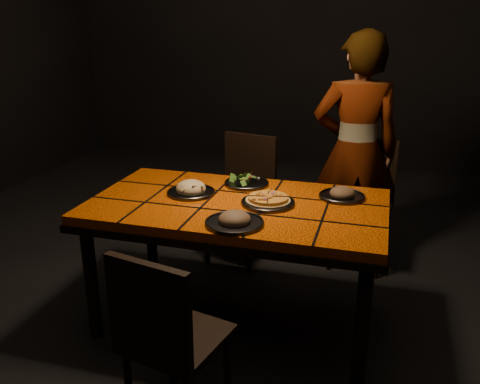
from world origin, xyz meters
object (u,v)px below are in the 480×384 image
(chair_far_left, at_px, (244,189))
(plate_pizza, at_px, (268,201))
(diner, at_px, (355,152))
(dining_table, at_px, (237,215))
(chair_far_right, at_px, (363,194))
(chair_near, at_px, (165,333))
(plate_pasta, at_px, (191,190))

(chair_far_left, relative_size, plate_pizza, 3.12)
(plate_pizza, bearing_deg, diner, 68.57)
(diner, height_order, plate_pizza, diner)
(dining_table, height_order, diner, diner)
(dining_table, distance_m, chair_far_right, 1.22)
(chair_near, distance_m, plate_pizza, 0.96)
(dining_table, xyz_separation_m, chair_far_left, (-0.20, 0.86, -0.15))
(chair_near, bearing_deg, chair_far_right, -97.31)
(chair_near, relative_size, chair_far_right, 0.94)
(chair_near, height_order, plate_pizza, chair_near)
(chair_far_left, bearing_deg, plate_pasta, -84.19)
(chair_far_left, bearing_deg, plate_pizza, -54.39)
(dining_table, height_order, chair_far_right, chair_far_right)
(chair_near, xyz_separation_m, plate_pasta, (-0.24, 0.93, 0.29))
(plate_pasta, bearing_deg, chair_near, -75.40)
(plate_pasta, bearing_deg, diner, 48.11)
(diner, relative_size, plate_pizza, 5.64)
(dining_table, relative_size, chair_near, 1.92)
(chair_near, height_order, diner, diner)
(chair_far_right, height_order, plate_pasta, chair_far_right)
(dining_table, relative_size, plate_pasta, 5.91)
(dining_table, bearing_deg, plate_pizza, 3.67)
(chair_far_left, height_order, plate_pizza, chair_far_left)
(chair_near, distance_m, diner, 2.00)
(diner, distance_m, plate_pizza, 1.07)
(chair_near, height_order, chair_far_left, chair_far_left)
(chair_near, xyz_separation_m, chair_far_left, (-0.16, 1.74, 0.04))
(plate_pasta, bearing_deg, chair_far_left, 83.84)
(diner, bearing_deg, chair_far_right, -174.22)
(chair_far_left, bearing_deg, dining_table, -64.75)
(plate_pasta, bearing_deg, dining_table, -10.53)
(chair_near, xyz_separation_m, plate_pizza, (0.22, 0.89, 0.28))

